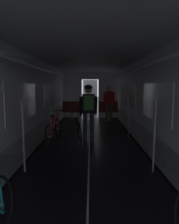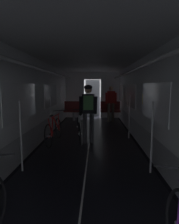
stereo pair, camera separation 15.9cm
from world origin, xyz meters
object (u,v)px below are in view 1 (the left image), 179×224
object	(u,v)px
bench_seat_far_left	(72,109)
bicycle_red	(54,131)
person_standing_near_bench	(109,101)
person_cyclist_aisle	(88,107)
bicycle_silver_in_aisle	(79,128)
bench_seat_far_right	(108,109)

from	to	relation	value
bench_seat_far_left	bicycle_red	distance (m)	4.00
person_standing_near_bench	bicycle_red	bearing A→B (deg)	-118.37
bicycle_red	person_cyclist_aisle	size ratio (longest dim) A/B	0.98
bench_seat_far_left	bicycle_silver_in_aisle	distance (m)	3.75
person_cyclist_aisle	bicycle_silver_in_aisle	size ratio (longest dim) A/B	1.03
bicycle_red	person_standing_near_bench	distance (m)	4.15
bench_seat_far_left	bench_seat_far_right	size ratio (longest dim) A/B	1.00
bicycle_silver_in_aisle	person_standing_near_bench	size ratio (longest dim) A/B	1.00
bench_seat_far_right	bicycle_red	bearing A→B (deg)	-116.03
bicycle_red	person_standing_near_bench	bearing A→B (deg)	61.63
person_cyclist_aisle	person_standing_near_bench	distance (m)	3.71
person_cyclist_aisle	bicycle_silver_in_aisle	bearing A→B (deg)	138.03
person_standing_near_bench	person_cyclist_aisle	bearing A→B (deg)	-104.51
bench_seat_far_left	person_cyclist_aisle	world-z (taller)	person_cyclist_aisle
bench_seat_far_right	bench_seat_far_left	bearing A→B (deg)	180.00
bench_seat_far_left	bench_seat_far_right	world-z (taller)	same
person_cyclist_aisle	bench_seat_far_left	bearing A→B (deg)	102.42
bench_seat_far_left	bicycle_red	world-z (taller)	bench_seat_far_left
bench_seat_far_right	person_cyclist_aisle	xyz separation A→B (m)	(-0.93, -3.97, 0.50)
bench_seat_far_right	person_standing_near_bench	size ratio (longest dim) A/B	0.58
bicycle_silver_in_aisle	person_standing_near_bench	world-z (taller)	person_standing_near_bench
bicycle_red	person_cyclist_aisle	xyz separation A→B (m)	(1.02, 0.02, 0.69)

